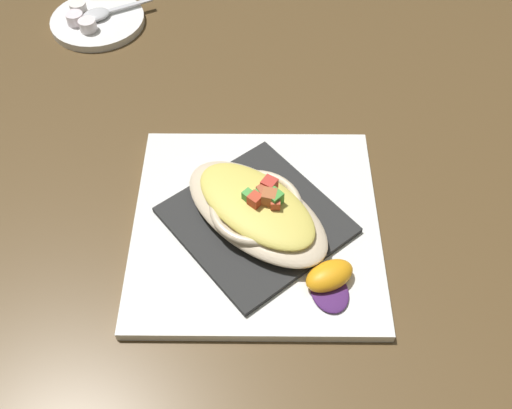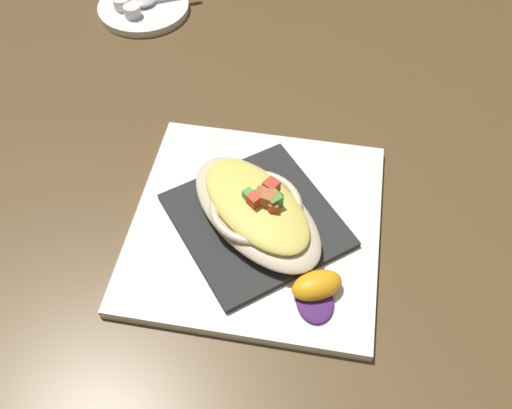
% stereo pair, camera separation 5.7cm
% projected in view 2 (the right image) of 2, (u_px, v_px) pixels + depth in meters
% --- Properties ---
extents(ground_plane, '(2.60, 2.60, 0.00)m').
position_uv_depth(ground_plane, '(256.00, 228.00, 0.61)').
color(ground_plane, brown).
extents(square_plate, '(0.30, 0.30, 0.01)m').
position_uv_depth(square_plate, '(256.00, 225.00, 0.60)').
color(square_plate, white).
rests_on(square_plate, ground_plane).
extents(folded_napkin, '(0.22, 0.22, 0.01)m').
position_uv_depth(folded_napkin, '(256.00, 220.00, 0.60)').
color(folded_napkin, '#2A2A2A').
rests_on(folded_napkin, square_plate).
extents(gratin_dish, '(0.17, 0.19, 0.05)m').
position_uv_depth(gratin_dish, '(256.00, 209.00, 0.58)').
color(gratin_dish, beige).
rests_on(gratin_dish, folded_napkin).
extents(orange_garnish, '(0.07, 0.06, 0.02)m').
position_uv_depth(orange_garnish, '(316.00, 289.00, 0.54)').
color(orange_garnish, '#4C2462').
rests_on(orange_garnish, square_plate).
extents(creamer_saucer, '(0.13, 0.13, 0.01)m').
position_uv_depth(creamer_saucer, '(144.00, 8.00, 0.84)').
color(creamer_saucer, white).
rests_on(creamer_saucer, ground_plane).
extents(spoon, '(0.08, 0.09, 0.01)m').
position_uv_depth(spoon, '(146.00, 1.00, 0.83)').
color(spoon, silver).
rests_on(spoon, creamer_saucer).
extents(creamer_cup_1, '(0.02, 0.02, 0.02)m').
position_uv_depth(creamer_cup_1, '(122.00, 3.00, 0.83)').
color(creamer_cup_1, white).
rests_on(creamer_cup_1, creamer_saucer).
extents(creamer_cup_2, '(0.02, 0.02, 0.02)m').
position_uv_depth(creamer_cup_2, '(132.00, 11.00, 0.81)').
color(creamer_cup_2, white).
rests_on(creamer_cup_2, creamer_saucer).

